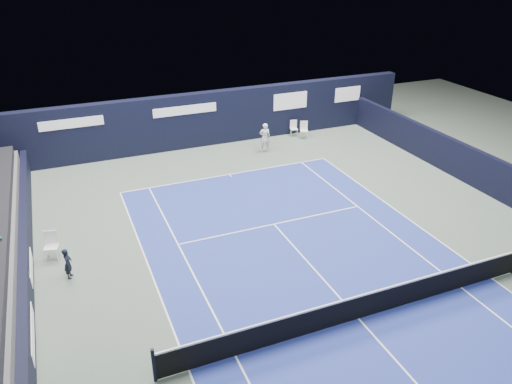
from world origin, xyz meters
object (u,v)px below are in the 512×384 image
folding_chair_back_a (304,128)px  line_judge_chair (51,243)px  folding_chair_back_b (294,127)px  tennis_player (265,137)px  tennis_net (360,306)px

folding_chair_back_a → line_judge_chair: bearing=-130.8°
folding_chair_back_a → folding_chair_back_b: (-0.39, 0.59, -0.04)m
folding_chair_back_a → tennis_player: tennis_player is taller
folding_chair_back_a → tennis_player: 3.28m
line_judge_chair → folding_chair_back_a: bearing=41.5°
folding_chair_back_a → line_judge_chair: 16.66m
line_judge_chair → tennis_net: (8.63, -7.35, -0.10)m
folding_chair_back_a → tennis_player: bearing=-139.0°
tennis_player → tennis_net: bearing=-101.8°
tennis_net → tennis_player: (2.95, 14.15, 0.32)m
folding_chair_back_b → tennis_net: size_ratio=0.07×
tennis_net → folding_chair_back_a: bearing=68.5°
folding_chair_back_b → line_judge_chair: bearing=-135.0°
folding_chair_back_b → tennis_player: bearing=-133.2°
line_judge_chair → tennis_player: size_ratio=0.65×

